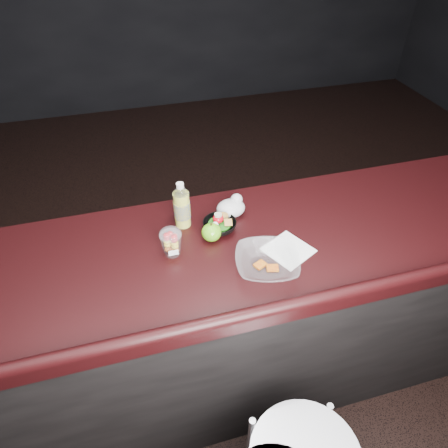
{
  "coord_description": "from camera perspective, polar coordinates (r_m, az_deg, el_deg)",
  "views": [
    {
      "loc": [
        -0.35,
        -0.8,
        2.11
      ],
      "look_at": [
        -0.03,
        0.34,
        1.1
      ],
      "focal_mm": 32.0,
      "sensor_mm": 36.0,
      "label": 1
    }
  ],
  "objects": [
    {
      "name": "green_apple",
      "position": [
        1.58,
        -1.8,
        -1.18
      ],
      "size": [
        0.08,
        0.08,
        0.08
      ],
      "color": "#3B9010",
      "rests_on": "counter"
    },
    {
      "name": "ground",
      "position": [
        2.28,
        3.49,
        -27.18
      ],
      "size": [
        8.0,
        8.0,
        0.0
      ],
      "primitive_type": "plane",
      "color": "black",
      "rests_on": "ground"
    },
    {
      "name": "plastic_bag",
      "position": [
        1.7,
        1.09,
        2.43
      ],
      "size": [
        0.12,
        0.1,
        0.09
      ],
      "color": "silver",
      "rests_on": "counter"
    },
    {
      "name": "room_shell",
      "position": [
        0.91,
        8.4,
        22.44
      ],
      "size": [
        8.0,
        8.0,
        8.0
      ],
      "color": "black",
      "rests_on": "ground"
    },
    {
      "name": "lemonade_bottle",
      "position": [
        1.63,
        -6.03,
        2.3
      ],
      "size": [
        0.07,
        0.07,
        0.21
      ],
      "color": "gold",
      "rests_on": "counter"
    },
    {
      "name": "paper_napkin",
      "position": [
        1.58,
        9.16,
        -3.69
      ],
      "size": [
        0.22,
        0.22,
        0.0
      ],
      "primitive_type": "cube",
      "rotation": [
        0.0,
        0.0,
        0.47
      ],
      "color": "white",
      "rests_on": "counter"
    },
    {
      "name": "snack_bowl",
      "position": [
        1.63,
        -0.66,
        -0.14
      ],
      "size": [
        0.17,
        0.17,
        0.08
      ],
      "rotation": [
        0.0,
        0.0,
        0.3
      ],
      "color": "black",
      "rests_on": "counter"
    },
    {
      "name": "counter",
      "position": [
        1.97,
        1.31,
        -13.67
      ],
      "size": [
        4.06,
        0.71,
        1.02
      ],
      "color": "black",
      "rests_on": "ground"
    },
    {
      "name": "fruit_cup",
      "position": [
        1.52,
        -7.56,
        -2.48
      ],
      "size": [
        0.09,
        0.09,
        0.12
      ],
      "color": "white",
      "rests_on": "counter"
    },
    {
      "name": "takeout_bowl",
      "position": [
        1.48,
        6.16,
        -5.52
      ],
      "size": [
        0.28,
        0.28,
        0.06
      ],
      "rotation": [
        0.0,
        0.0,
        -0.23
      ],
      "color": "silver",
      "rests_on": "counter"
    }
  ]
}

